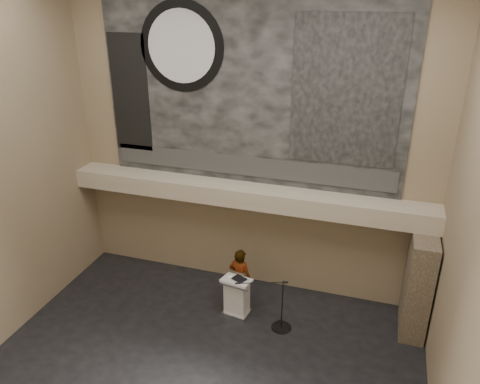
% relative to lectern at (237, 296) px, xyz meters
% --- Properties ---
extents(floor, '(10.00, 10.00, 0.00)m').
position_rel_lectern_xyz_m(floor, '(-0.19, -2.33, -0.55)').
color(floor, black).
rests_on(floor, ground).
extents(wall_back, '(10.00, 0.02, 8.50)m').
position_rel_lectern_xyz_m(wall_back, '(-0.19, 1.67, 3.70)').
color(wall_back, '#7F7051').
rests_on(wall_back, floor).
extents(wall_front, '(10.00, 0.02, 8.50)m').
position_rel_lectern_xyz_m(wall_front, '(-0.19, -6.33, 3.70)').
color(wall_front, '#7F7051').
rests_on(wall_front, floor).
extents(wall_right, '(0.02, 8.00, 8.50)m').
position_rel_lectern_xyz_m(wall_right, '(4.81, -2.33, 3.70)').
color(wall_right, '#7F7051').
rests_on(wall_right, floor).
extents(soffit, '(10.00, 0.80, 0.50)m').
position_rel_lectern_xyz_m(soffit, '(-0.19, 1.27, 2.40)').
color(soffit, tan).
rests_on(soffit, wall_back).
extents(sprinkler_left, '(0.04, 0.04, 0.06)m').
position_rel_lectern_xyz_m(sprinkler_left, '(-1.79, 1.22, 2.12)').
color(sprinkler_left, '#B2893D').
rests_on(sprinkler_left, soffit).
extents(sprinkler_right, '(0.04, 0.04, 0.06)m').
position_rel_lectern_xyz_m(sprinkler_right, '(1.71, 1.22, 2.12)').
color(sprinkler_right, '#B2893D').
rests_on(sprinkler_right, soffit).
extents(banner, '(8.00, 0.05, 5.00)m').
position_rel_lectern_xyz_m(banner, '(-0.19, 1.64, 5.15)').
color(banner, black).
rests_on(banner, wall_back).
extents(banner_text_strip, '(7.76, 0.02, 0.55)m').
position_rel_lectern_xyz_m(banner_text_strip, '(-0.19, 1.60, 3.10)').
color(banner_text_strip, '#2C2C2C').
rests_on(banner_text_strip, banner).
extents(banner_clock_rim, '(2.30, 0.02, 2.30)m').
position_rel_lectern_xyz_m(banner_clock_rim, '(-1.99, 1.60, 6.15)').
color(banner_clock_rim, black).
rests_on(banner_clock_rim, banner).
extents(banner_clock_face, '(1.84, 0.02, 1.84)m').
position_rel_lectern_xyz_m(banner_clock_face, '(-1.99, 1.58, 6.15)').
color(banner_clock_face, silver).
rests_on(banner_clock_face, banner).
extents(banner_building_print, '(2.60, 0.02, 3.60)m').
position_rel_lectern_xyz_m(banner_building_print, '(2.21, 1.60, 5.25)').
color(banner_building_print, black).
rests_on(banner_building_print, banner).
extents(banner_brick_print, '(1.10, 0.02, 3.20)m').
position_rel_lectern_xyz_m(banner_brick_print, '(-3.59, 1.60, 4.85)').
color(banner_brick_print, black).
rests_on(banner_brick_print, banner).
extents(stone_pier, '(0.60, 1.40, 2.70)m').
position_rel_lectern_xyz_m(stone_pier, '(4.46, 0.82, 0.80)').
color(stone_pier, '#44382A').
rests_on(stone_pier, floor).
extents(lectern, '(0.82, 0.64, 1.14)m').
position_rel_lectern_xyz_m(lectern, '(0.00, 0.00, 0.00)').
color(lectern, silver).
rests_on(lectern, floor).
extents(binder, '(0.41, 0.38, 0.04)m').
position_rel_lectern_xyz_m(binder, '(0.06, 0.00, 0.56)').
color(binder, black).
rests_on(binder, lectern).
extents(papers, '(0.28, 0.32, 0.00)m').
position_rel_lectern_xyz_m(papers, '(-0.14, -0.00, 0.55)').
color(papers, white).
rests_on(papers, lectern).
extents(speaker_person, '(0.69, 0.51, 1.76)m').
position_rel_lectern_xyz_m(speaker_person, '(-0.03, 0.37, 0.33)').
color(speaker_person, white).
rests_on(speaker_person, floor).
extents(mic_stand, '(1.38, 0.67, 1.44)m').
position_rel_lectern_xyz_m(mic_stand, '(1.24, -0.22, -0.34)').
color(mic_stand, black).
rests_on(mic_stand, floor).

